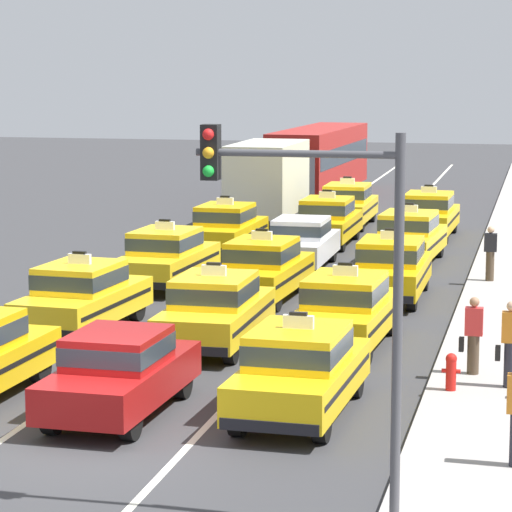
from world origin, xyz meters
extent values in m
plane|color=#353538|center=(0.00, 0.00, 0.00)|extent=(160.00, 160.00, 0.00)
cube|color=silver|center=(-1.60, 20.00, 0.00)|extent=(0.14, 80.00, 0.01)
cube|color=silver|center=(1.60, 20.00, 0.00)|extent=(0.14, 80.00, 0.01)
cylinder|color=black|center=(-2.49, 4.13, 0.32)|extent=(0.27, 0.65, 0.64)
cube|color=black|center=(-3.20, 4.84, 0.42)|extent=(1.71, 0.21, 0.20)
cylinder|color=black|center=(-4.00, 10.55, 0.32)|extent=(0.29, 0.66, 0.64)
cylinder|color=black|center=(-2.52, 10.44, 0.32)|extent=(0.29, 0.66, 0.64)
cylinder|color=black|center=(-4.22, 7.50, 0.32)|extent=(0.29, 0.66, 0.64)
cylinder|color=black|center=(-2.75, 7.39, 0.32)|extent=(0.29, 0.66, 0.64)
cube|color=yellow|center=(-3.37, 8.97, 0.67)|extent=(2.13, 4.62, 0.70)
cube|color=black|center=(-3.37, 8.97, 0.72)|extent=(2.12, 4.26, 0.10)
cube|color=yellow|center=(-3.38, 8.82, 1.34)|extent=(1.75, 2.21, 0.64)
cube|color=#2D3842|center=(-3.38, 8.82, 1.34)|extent=(1.77, 2.23, 0.35)
cube|color=white|center=(-3.38, 8.82, 1.78)|extent=(0.57, 0.16, 0.24)
cube|color=black|center=(-3.38, 8.82, 1.93)|extent=(0.33, 0.13, 0.06)
cube|color=black|center=(-3.21, 11.17, 0.42)|extent=(1.72, 0.27, 0.20)
cube|color=black|center=(-3.53, 6.76, 0.42)|extent=(1.72, 0.27, 0.20)
cylinder|color=black|center=(-3.84, 16.83, 0.32)|extent=(0.27, 0.65, 0.64)
cylinder|color=black|center=(-2.37, 16.75, 0.32)|extent=(0.27, 0.65, 0.64)
cylinder|color=black|center=(-4.01, 13.77, 0.32)|extent=(0.27, 0.65, 0.64)
cylinder|color=black|center=(-2.53, 13.69, 0.32)|extent=(0.27, 0.65, 0.64)
cube|color=yellow|center=(-3.19, 15.26, 0.67)|extent=(2.04, 4.59, 0.70)
cube|color=black|center=(-3.19, 15.26, 0.72)|extent=(2.04, 4.23, 0.10)
cube|color=yellow|center=(-3.20, 15.11, 1.34)|extent=(1.71, 2.18, 0.64)
cube|color=#2D3842|center=(-3.20, 15.11, 1.34)|extent=(1.73, 2.20, 0.35)
cube|color=white|center=(-3.20, 15.11, 1.78)|extent=(0.57, 0.15, 0.24)
cube|color=black|center=(-3.20, 15.11, 1.93)|extent=(0.33, 0.13, 0.06)
cube|color=black|center=(-3.07, 17.47, 0.42)|extent=(1.72, 0.23, 0.20)
cube|color=black|center=(-3.31, 13.05, 0.42)|extent=(1.72, 0.23, 0.20)
cylinder|color=black|center=(-3.77, 23.28, 0.32)|extent=(0.26, 0.65, 0.64)
cylinder|color=black|center=(-2.30, 23.24, 0.32)|extent=(0.26, 0.65, 0.64)
cylinder|color=black|center=(-3.85, 20.22, 0.32)|extent=(0.26, 0.65, 0.64)
cylinder|color=black|center=(-2.38, 20.18, 0.32)|extent=(0.26, 0.65, 0.64)
cube|color=yellow|center=(-3.07, 21.73, 0.67)|extent=(1.92, 4.55, 0.70)
cube|color=black|center=(-3.07, 21.73, 0.72)|extent=(1.93, 4.19, 0.10)
cube|color=yellow|center=(-3.08, 21.58, 1.34)|extent=(1.66, 2.14, 0.64)
cube|color=#2D3842|center=(-3.08, 21.58, 1.34)|extent=(1.68, 2.16, 0.35)
cube|color=white|center=(-3.08, 21.58, 1.78)|extent=(0.56, 0.14, 0.24)
cube|color=black|center=(-3.08, 21.58, 1.93)|extent=(0.32, 0.12, 0.06)
cube|color=black|center=(-3.02, 23.94, 0.42)|extent=(1.71, 0.19, 0.20)
cube|color=black|center=(-3.13, 19.52, 0.42)|extent=(1.71, 0.19, 0.20)
cylinder|color=black|center=(-4.13, 30.97, 0.32)|extent=(0.24, 0.64, 0.64)
cylinder|color=black|center=(-2.23, 30.96, 0.32)|extent=(0.24, 0.64, 0.64)
cylinder|color=black|center=(-4.16, 27.07, 0.32)|extent=(0.24, 0.64, 0.64)
cylinder|color=black|center=(-2.26, 27.06, 0.32)|extent=(0.24, 0.64, 0.64)
cube|color=black|center=(-3.18, 31.94, 1.37)|extent=(2.11, 2.21, 2.10)
cube|color=#2D3842|center=(-3.17, 33.01, 1.67)|extent=(1.93, 0.07, 0.76)
cube|color=beige|center=(-3.20, 28.68, 1.92)|extent=(2.33, 5.21, 2.70)
cylinder|color=black|center=(-4.08, 43.76, 0.32)|extent=(0.27, 0.65, 0.64)
cylinder|color=black|center=(-2.08, 43.67, 0.32)|extent=(0.27, 0.65, 0.64)
cylinder|color=black|center=(-4.39, 37.05, 0.32)|extent=(0.27, 0.65, 0.64)
cylinder|color=black|center=(-2.39, 36.96, 0.32)|extent=(0.27, 0.65, 0.64)
cube|color=#B21E19|center=(-3.24, 40.36, 1.77)|extent=(3.01, 11.30, 2.90)
cube|color=#2D3842|center=(-3.24, 40.36, 2.02)|extent=(3.01, 10.86, 0.84)
cube|color=black|center=(-2.98, 45.90, 2.97)|extent=(2.13, 0.18, 0.36)
cylinder|color=black|center=(-0.80, 3.67, 0.32)|extent=(0.26, 0.65, 0.64)
cylinder|color=black|center=(0.64, 3.62, 0.32)|extent=(0.26, 0.65, 0.64)
cylinder|color=black|center=(-0.90, 0.84, 0.32)|extent=(0.26, 0.65, 0.64)
cylinder|color=black|center=(0.54, 0.79, 0.32)|extent=(0.26, 0.65, 0.64)
cube|color=maroon|center=(-0.13, 2.23, 0.65)|extent=(1.91, 4.36, 0.66)
cube|color=maroon|center=(-0.13, 2.13, 1.28)|extent=(1.62, 1.95, 0.60)
cube|color=#2D3842|center=(-0.13, 2.13, 1.28)|extent=(1.65, 1.97, 0.33)
cylinder|color=black|center=(-0.59, 9.59, 0.32)|extent=(0.24, 0.64, 0.64)
cylinder|color=black|center=(0.89, 9.59, 0.32)|extent=(0.24, 0.64, 0.64)
cylinder|color=black|center=(-0.59, 6.53, 0.32)|extent=(0.24, 0.64, 0.64)
cylinder|color=black|center=(0.88, 6.53, 0.32)|extent=(0.24, 0.64, 0.64)
cube|color=yellow|center=(0.15, 8.06, 0.67)|extent=(1.81, 4.50, 0.70)
cube|color=black|center=(0.15, 8.06, 0.72)|extent=(1.83, 4.14, 0.10)
cube|color=yellow|center=(0.15, 7.91, 1.34)|extent=(1.60, 2.10, 0.64)
cube|color=#2D3842|center=(0.15, 7.91, 1.34)|extent=(1.62, 2.12, 0.35)
cube|color=white|center=(0.15, 7.91, 1.78)|extent=(0.56, 0.12, 0.24)
cube|color=black|center=(0.15, 7.91, 1.93)|extent=(0.32, 0.11, 0.06)
cube|color=black|center=(0.15, 10.27, 0.42)|extent=(1.71, 0.14, 0.20)
cube|color=black|center=(0.14, 5.85, 0.42)|extent=(1.71, 0.14, 0.20)
cylinder|color=black|center=(-0.71, 15.44, 0.32)|extent=(0.27, 0.65, 0.64)
cylinder|color=black|center=(0.77, 15.37, 0.32)|extent=(0.27, 0.65, 0.64)
cylinder|color=black|center=(-0.87, 12.39, 0.32)|extent=(0.27, 0.65, 0.64)
cylinder|color=black|center=(0.61, 12.31, 0.32)|extent=(0.27, 0.65, 0.64)
cube|color=yellow|center=(-0.05, 13.88, 0.67)|extent=(2.03, 4.59, 0.70)
cube|color=black|center=(-0.05, 13.88, 0.72)|extent=(2.03, 4.23, 0.10)
cube|color=yellow|center=(-0.06, 13.73, 1.34)|extent=(1.71, 2.18, 0.64)
cube|color=#2D3842|center=(-0.06, 13.73, 1.34)|extent=(1.73, 2.20, 0.35)
cube|color=white|center=(-0.06, 13.73, 1.78)|extent=(0.57, 0.15, 0.24)
cube|color=black|center=(-0.06, 13.73, 1.93)|extent=(0.33, 0.13, 0.06)
cube|color=black|center=(0.07, 16.08, 0.42)|extent=(1.71, 0.23, 0.20)
cube|color=black|center=(-0.16, 11.67, 0.42)|extent=(1.71, 0.23, 0.20)
cylinder|color=black|center=(-0.76, 20.71, 0.32)|extent=(0.24, 0.64, 0.64)
cylinder|color=black|center=(0.68, 20.72, 0.32)|extent=(0.24, 0.64, 0.64)
cylinder|color=black|center=(-0.76, 17.87, 0.32)|extent=(0.24, 0.64, 0.64)
cylinder|color=black|center=(0.69, 17.88, 0.32)|extent=(0.24, 0.64, 0.64)
cube|color=silver|center=(-0.04, 19.30, 0.65)|extent=(1.77, 4.30, 0.66)
cube|color=silver|center=(-0.04, 19.20, 1.28)|extent=(1.57, 1.90, 0.60)
cube|color=#2D3842|center=(-0.04, 19.20, 1.28)|extent=(1.59, 1.92, 0.33)
cylinder|color=black|center=(-0.82, 26.00, 0.32)|extent=(0.25, 0.64, 0.64)
cylinder|color=black|center=(0.65, 25.99, 0.32)|extent=(0.25, 0.64, 0.64)
cylinder|color=black|center=(-0.85, 22.94, 0.32)|extent=(0.25, 0.64, 0.64)
cylinder|color=black|center=(0.62, 22.93, 0.32)|extent=(0.25, 0.64, 0.64)
cube|color=yellow|center=(-0.10, 24.47, 0.67)|extent=(1.84, 4.52, 0.70)
cube|color=black|center=(-0.10, 24.47, 0.72)|extent=(1.86, 4.16, 0.10)
cube|color=yellow|center=(-0.10, 24.32, 1.34)|extent=(1.62, 2.11, 0.64)
cube|color=#2D3842|center=(-0.10, 24.32, 1.34)|extent=(1.64, 2.13, 0.35)
cube|color=white|center=(-0.10, 24.32, 1.78)|extent=(0.56, 0.13, 0.24)
cube|color=black|center=(-0.10, 24.32, 1.93)|extent=(0.32, 0.11, 0.06)
cube|color=black|center=(-0.08, 26.68, 0.42)|extent=(1.71, 0.16, 0.20)
cube|color=black|center=(-0.12, 22.26, 0.42)|extent=(1.71, 0.16, 0.20)
cylinder|color=black|center=(-0.92, 31.11, 0.32)|extent=(0.24, 0.64, 0.64)
cylinder|color=black|center=(0.55, 31.11, 0.32)|extent=(0.24, 0.64, 0.64)
cylinder|color=black|center=(-0.93, 28.05, 0.32)|extent=(0.24, 0.64, 0.64)
cylinder|color=black|center=(0.55, 28.05, 0.32)|extent=(0.24, 0.64, 0.64)
cube|color=yellow|center=(-0.19, 29.58, 0.67)|extent=(1.81, 4.50, 0.70)
cube|color=black|center=(-0.19, 29.58, 0.72)|extent=(1.83, 4.14, 0.10)
cube|color=yellow|center=(-0.19, 29.43, 1.34)|extent=(1.60, 2.10, 0.64)
cube|color=#2D3842|center=(-0.19, 29.43, 1.34)|extent=(1.62, 2.12, 0.35)
cube|color=white|center=(-0.19, 29.43, 1.78)|extent=(0.56, 0.12, 0.24)
cube|color=black|center=(-0.19, 29.43, 1.93)|extent=(0.32, 0.11, 0.06)
cube|color=black|center=(-0.18, 31.79, 0.42)|extent=(1.71, 0.14, 0.20)
cube|color=black|center=(-0.19, 27.37, 0.42)|extent=(1.71, 0.14, 0.20)
cylinder|color=black|center=(2.40, 4.50, 0.32)|extent=(0.26, 0.65, 0.64)
cylinder|color=black|center=(3.88, 4.45, 0.32)|extent=(0.26, 0.65, 0.64)
cylinder|color=black|center=(2.28, 1.45, 0.32)|extent=(0.26, 0.65, 0.64)
cylinder|color=black|center=(3.76, 1.39, 0.32)|extent=(0.26, 0.65, 0.64)
cube|color=yellow|center=(3.08, 2.95, 0.67)|extent=(1.97, 4.57, 0.70)
cube|color=black|center=(3.08, 2.95, 0.72)|extent=(1.98, 4.21, 0.10)
cube|color=yellow|center=(3.07, 2.80, 1.34)|extent=(1.68, 2.16, 0.64)
cube|color=#2D3842|center=(3.07, 2.80, 1.34)|extent=(1.70, 2.18, 0.35)
cube|color=white|center=(3.07, 2.80, 1.78)|extent=(0.56, 0.14, 0.24)
cube|color=black|center=(3.07, 2.80, 1.93)|extent=(0.32, 0.12, 0.06)
cube|color=black|center=(3.17, 5.15, 0.42)|extent=(1.71, 0.21, 0.20)
cube|color=black|center=(2.99, 0.74, 0.42)|extent=(1.71, 0.21, 0.20)
cylinder|color=black|center=(2.37, 10.26, 0.32)|extent=(0.27, 0.65, 0.64)
cylinder|color=black|center=(3.84, 10.19, 0.32)|extent=(0.27, 0.65, 0.64)
cylinder|color=black|center=(2.22, 7.20, 0.32)|extent=(0.27, 0.65, 0.64)
cylinder|color=black|center=(3.69, 7.13, 0.32)|extent=(0.27, 0.65, 0.64)
cube|color=yellow|center=(3.03, 8.70, 0.67)|extent=(2.02, 4.58, 0.70)
cube|color=black|center=(3.03, 8.70, 0.72)|extent=(2.03, 4.23, 0.10)
cube|color=yellow|center=(3.02, 8.55, 1.34)|extent=(1.70, 2.18, 0.64)
cube|color=#2D3842|center=(3.02, 8.55, 1.34)|extent=(1.72, 2.20, 0.35)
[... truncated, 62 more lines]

